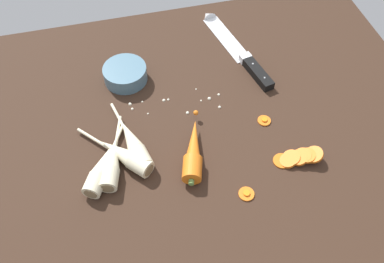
{
  "coord_description": "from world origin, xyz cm",
  "views": [
    {
      "loc": [
        -13.94,
        -57.72,
        77.83
      ],
      "look_at": [
        0.0,
        -2.0,
        1.5
      ],
      "focal_mm": 39.06,
      "sensor_mm": 36.0,
      "label": 1
    }
  ],
  "objects_px": {
    "carrot_slice_stray_near": "(264,120)",
    "whole_carrot": "(193,151)",
    "parsnip_back": "(125,156)",
    "parsnip_front": "(112,162)",
    "carrot_slice_stack": "(298,157)",
    "parsnip_mid_left": "(133,144)",
    "parsnip_mid_right": "(101,169)",
    "prep_bowl": "(125,73)",
    "carrot_slice_stray_mid": "(246,193)",
    "chefs_knife": "(234,46)"
  },
  "relations": [
    {
      "from": "whole_carrot",
      "to": "parsnip_mid_right",
      "type": "distance_m",
      "value": 0.2
    },
    {
      "from": "carrot_slice_stray_near",
      "to": "prep_bowl",
      "type": "height_order",
      "value": "prep_bowl"
    },
    {
      "from": "whole_carrot",
      "to": "parsnip_back",
      "type": "distance_m",
      "value": 0.15
    },
    {
      "from": "parsnip_back",
      "to": "carrot_slice_stack",
      "type": "xyz_separation_m",
      "value": [
        0.37,
        -0.09,
        -0.01
      ]
    },
    {
      "from": "carrot_slice_stray_mid",
      "to": "whole_carrot",
      "type": "bearing_deg",
      "value": 125.42
    },
    {
      "from": "chefs_knife",
      "to": "whole_carrot",
      "type": "bearing_deg",
      "value": -121.51
    },
    {
      "from": "parsnip_back",
      "to": "prep_bowl",
      "type": "height_order",
      "value": "same"
    },
    {
      "from": "parsnip_mid_left",
      "to": "carrot_slice_stray_mid",
      "type": "distance_m",
      "value": 0.27
    },
    {
      "from": "whole_carrot",
      "to": "carrot_slice_stack",
      "type": "relative_size",
      "value": 1.78
    },
    {
      "from": "chefs_knife",
      "to": "carrot_slice_stack",
      "type": "bearing_deg",
      "value": -86.26
    },
    {
      "from": "carrot_slice_stray_near",
      "to": "prep_bowl",
      "type": "relative_size",
      "value": 0.28
    },
    {
      "from": "parsnip_mid_left",
      "to": "carrot_slice_stray_near",
      "type": "bearing_deg",
      "value": 0.83
    },
    {
      "from": "prep_bowl",
      "to": "whole_carrot",
      "type": "bearing_deg",
      "value": -68.13
    },
    {
      "from": "parsnip_back",
      "to": "carrot_slice_stray_mid",
      "type": "height_order",
      "value": "parsnip_back"
    },
    {
      "from": "parsnip_front",
      "to": "carrot_slice_stack",
      "type": "relative_size",
      "value": 1.83
    },
    {
      "from": "chefs_knife",
      "to": "carrot_slice_stray_mid",
      "type": "distance_m",
      "value": 0.45
    },
    {
      "from": "whole_carrot",
      "to": "parsnip_front",
      "type": "distance_m",
      "value": 0.18
    },
    {
      "from": "parsnip_mid_left",
      "to": "carrot_slice_stray_near",
      "type": "xyz_separation_m",
      "value": [
        0.31,
        0.0,
        -0.02
      ]
    },
    {
      "from": "parsnip_front",
      "to": "parsnip_back",
      "type": "xyz_separation_m",
      "value": [
        0.03,
        0.01,
        -0.0
      ]
    },
    {
      "from": "carrot_slice_stray_mid",
      "to": "parsnip_back",
      "type": "bearing_deg",
      "value": 148.1
    },
    {
      "from": "carrot_slice_stray_near",
      "to": "whole_carrot",
      "type": "bearing_deg",
      "value": -163.1
    },
    {
      "from": "parsnip_mid_left",
      "to": "parsnip_mid_right",
      "type": "bearing_deg",
      "value": -147.53
    },
    {
      "from": "prep_bowl",
      "to": "parsnip_mid_right",
      "type": "bearing_deg",
      "value": -108.78
    },
    {
      "from": "whole_carrot",
      "to": "carrot_slice_stray_near",
      "type": "bearing_deg",
      "value": 16.9
    },
    {
      "from": "carrot_slice_stack",
      "to": "carrot_slice_stray_mid",
      "type": "height_order",
      "value": "carrot_slice_stack"
    },
    {
      "from": "parsnip_back",
      "to": "carrot_slice_stack",
      "type": "distance_m",
      "value": 0.38
    },
    {
      "from": "prep_bowl",
      "to": "parsnip_mid_left",
      "type": "bearing_deg",
      "value": -93.92
    },
    {
      "from": "chefs_knife",
      "to": "parsnip_back",
      "type": "distance_m",
      "value": 0.45
    },
    {
      "from": "parsnip_mid_left",
      "to": "carrot_slice_stack",
      "type": "bearing_deg",
      "value": -18.82
    },
    {
      "from": "whole_carrot",
      "to": "parsnip_back",
      "type": "bearing_deg",
      "value": 170.06
    },
    {
      "from": "parsnip_mid_right",
      "to": "whole_carrot",
      "type": "bearing_deg",
      "value": -1.15
    },
    {
      "from": "parsnip_mid_right",
      "to": "carrot_slice_stray_mid",
      "type": "height_order",
      "value": "parsnip_mid_right"
    },
    {
      "from": "whole_carrot",
      "to": "carrot_slice_stack",
      "type": "xyz_separation_m",
      "value": [
        0.22,
        -0.07,
        -0.01
      ]
    },
    {
      "from": "parsnip_back",
      "to": "carrot_slice_stray_near",
      "type": "relative_size",
      "value": 5.44
    },
    {
      "from": "parsnip_mid_left",
      "to": "carrot_slice_stray_mid",
      "type": "xyz_separation_m",
      "value": [
        0.21,
        -0.17,
        -0.02
      ]
    },
    {
      "from": "chefs_knife",
      "to": "parsnip_back",
      "type": "height_order",
      "value": "parsnip_back"
    },
    {
      "from": "chefs_knife",
      "to": "carrot_slice_stray_near",
      "type": "relative_size",
      "value": 11.05
    },
    {
      "from": "whole_carrot",
      "to": "prep_bowl",
      "type": "height_order",
      "value": "whole_carrot"
    },
    {
      "from": "parsnip_mid_left",
      "to": "parsnip_back",
      "type": "bearing_deg",
      "value": -131.57
    },
    {
      "from": "whole_carrot",
      "to": "carrot_slice_stray_near",
      "type": "distance_m",
      "value": 0.2
    },
    {
      "from": "chefs_knife",
      "to": "parsnip_mid_right",
      "type": "bearing_deg",
      "value": -141.53
    },
    {
      "from": "carrot_slice_stray_near",
      "to": "carrot_slice_stray_mid",
      "type": "xyz_separation_m",
      "value": [
        -0.1,
        -0.18,
        -0.0
      ]
    },
    {
      "from": "parsnip_mid_right",
      "to": "carrot_slice_stack",
      "type": "relative_size",
      "value": 1.68
    },
    {
      "from": "parsnip_mid_left",
      "to": "carrot_slice_stray_near",
      "type": "distance_m",
      "value": 0.31
    },
    {
      "from": "chefs_knife",
      "to": "carrot_slice_stray_mid",
      "type": "height_order",
      "value": "chefs_knife"
    },
    {
      "from": "chefs_knife",
      "to": "carrot_slice_stray_near",
      "type": "xyz_separation_m",
      "value": [
        -0.01,
        -0.26,
        -0.0
      ]
    },
    {
      "from": "whole_carrot",
      "to": "prep_bowl",
      "type": "relative_size",
      "value": 1.75
    },
    {
      "from": "whole_carrot",
      "to": "parsnip_mid_right",
      "type": "height_order",
      "value": "whole_carrot"
    },
    {
      "from": "carrot_slice_stray_near",
      "to": "carrot_slice_stray_mid",
      "type": "distance_m",
      "value": 0.2
    },
    {
      "from": "parsnip_mid_right",
      "to": "carrot_slice_stray_mid",
      "type": "xyz_separation_m",
      "value": [
        0.29,
        -0.12,
        -0.02
      ]
    }
  ]
}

